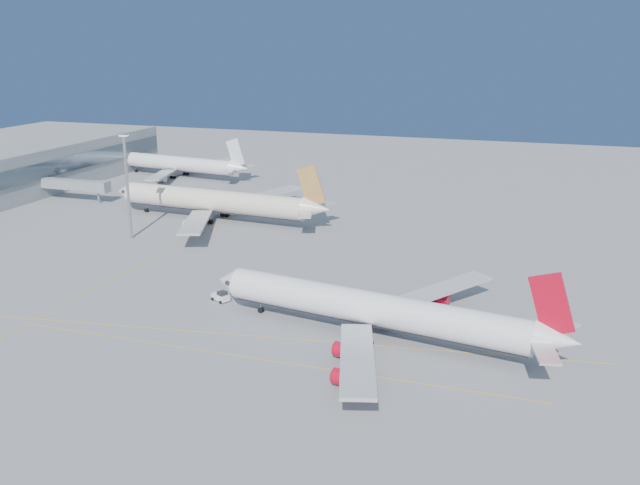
{
  "coord_description": "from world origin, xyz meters",
  "views": [
    {
      "loc": [
        47.32,
        -109.05,
        49.29
      ],
      "look_at": [
        0.4,
        29.43,
        7.0
      ],
      "focal_mm": 40.0,
      "sensor_mm": 36.0,
      "label": 1
    }
  ],
  "objects": [
    {
      "name": "ground",
      "position": [
        0.0,
        0.0,
        0.0
      ],
      "size": [
        500.0,
        500.0,
        0.0
      ],
      "primitive_type": "plane",
      "color": "slate",
      "rests_on": "ground"
    },
    {
      "name": "terminal",
      "position": [
        -114.93,
        85.0,
        7.51
      ],
      "size": [
        18.4,
        110.0,
        15.0
      ],
      "color": "gray",
      "rests_on": "ground"
    },
    {
      "name": "jet_bridge",
      "position": [
        -93.11,
        72.0,
        5.17
      ],
      "size": [
        23.6,
        3.6,
        6.9
      ],
      "color": "gray",
      "rests_on": "ground"
    },
    {
      "name": "taxiway_lines",
      "position": [
        -14.71,
        6.34,
        0.01
      ],
      "size": [
        118.86,
        140.0,
        0.02
      ],
      "color": "gold",
      "rests_on": "ground"
    },
    {
      "name": "airliner_virgin",
      "position": [
        20.76,
        0.36,
        4.9
      ],
      "size": [
        65.69,
        58.38,
        16.26
      ],
      "rotation": [
        0.0,
        0.0,
        -0.17
      ],
      "color": "white",
      "rests_on": "ground"
    },
    {
      "name": "airliner_etihad",
      "position": [
        -41.48,
        64.44,
        5.4
      ],
      "size": [
        68.04,
        62.67,
        17.75
      ],
      "rotation": [
        0.0,
        0.0,
        -0.08
      ],
      "color": "beige",
      "rests_on": "ground"
    },
    {
      "name": "airliner_third",
      "position": [
        -83.49,
        117.81,
        4.77
      ],
      "size": [
        58.71,
        53.65,
        15.77
      ],
      "rotation": [
        0.0,
        0.0,
        -0.14
      ],
      "color": "white",
      "rests_on": "ground"
    },
    {
      "name": "pushback_tug",
      "position": [
        -12.42,
        7.44,
        0.97
      ],
      "size": [
        4.14,
        3.49,
        2.08
      ],
      "rotation": [
        0.0,
        0.0,
        -0.47
      ],
      "color": "white",
      "rests_on": "ground"
    },
    {
      "name": "light_mast",
      "position": [
        -54.15,
        40.69,
        15.81
      ],
      "size": [
        2.31,
        2.31,
        26.78
      ],
      "color": "gray",
      "rests_on": "ground"
    }
  ]
}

